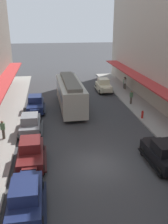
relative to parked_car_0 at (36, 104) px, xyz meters
The scene contains 13 objects.
ground_plane 12.48m from the parked_car_0, 68.37° to the right, with size 200.00×200.00×0.00m, color #38383A.
parked_car_0 is the anchor object (origin of this frame).
parked_car_1 10.69m from the parked_car_0, 89.94° to the right, with size 2.16×4.27×1.84m.
parked_car_2 11.65m from the parked_car_0, 36.56° to the left, with size 2.19×4.28×1.84m.
parked_car_3 5.45m from the parked_car_0, 93.04° to the right, with size 2.17×4.27×1.84m.
parked_car_4 15.30m from the parked_car_0, 90.13° to the right, with size 2.15×4.26×1.84m.
parked_car_6 15.24m from the parked_car_0, 53.12° to the right, with size 2.26×4.30×1.84m.
streetcar 4.10m from the parked_car_0, ahead, with size 2.68×9.64×3.46m.
fire_hydrant 11.63m from the parked_car_0, 19.76° to the right, with size 0.24×0.24×0.82m.
pedestrian_0 11.31m from the parked_car_0, ahead, with size 0.36×0.24×1.64m.
pedestrian_2 14.58m from the parked_car_0, 29.82° to the left, with size 0.36×0.28×1.67m.
pedestrian_3 14.77m from the parked_car_0, 30.98° to the left, with size 0.36×0.28×1.67m.
pedestrian_4 7.01m from the parked_car_0, 110.90° to the right, with size 0.36×0.24×1.64m.
Camera 1 is at (-3.17, -14.42, 9.63)m, focal length 38.88 mm.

